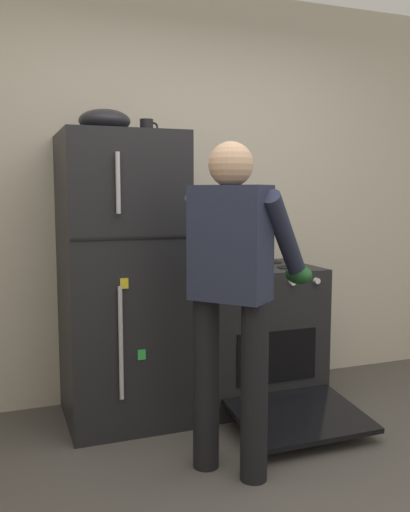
{
  "coord_description": "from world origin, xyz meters",
  "views": [
    {
      "loc": [
        -1.13,
        -1.66,
        1.37
      ],
      "look_at": [
        0.0,
        1.32,
        1.0
      ],
      "focal_mm": 38.96,
      "sensor_mm": 36.0,
      "label": 1
    }
  ],
  "objects_px": {
    "refrigerator": "(121,279)",
    "stove_range": "(255,335)",
    "red_pot": "(235,257)",
    "mixing_bowl": "(105,121)",
    "person_cook": "(234,279)",
    "coffee_mug": "(147,127)"
  },
  "relations": [
    {
      "from": "stove_range",
      "to": "mixing_bowl",
      "type": "bearing_deg",
      "value": 178.94
    },
    {
      "from": "person_cook",
      "to": "stove_range",
      "type": "bearing_deg",
      "value": 57.79
    },
    {
      "from": "mixing_bowl",
      "to": "refrigerator",
      "type": "bearing_deg",
      "value": -0.21
    },
    {
      "from": "red_pot",
      "to": "coffee_mug",
      "type": "relative_size",
      "value": 3.34
    },
    {
      "from": "coffee_mug",
      "to": "red_pot",
      "type": "bearing_deg",
      "value": -10.53
    },
    {
      "from": "person_cook",
      "to": "red_pot",
      "type": "relative_size",
      "value": 4.28
    },
    {
      "from": "refrigerator",
      "to": "stove_range",
      "type": "distance_m",
      "value": 0.97
    },
    {
      "from": "person_cook",
      "to": "red_pot",
      "type": "distance_m",
      "value": 0.86
    },
    {
      "from": "stove_range",
      "to": "red_pot",
      "type": "distance_m",
      "value": 0.55
    },
    {
      "from": "stove_range",
      "to": "person_cook",
      "type": "height_order",
      "value": "person_cook"
    },
    {
      "from": "stove_range",
      "to": "red_pot",
      "type": "relative_size",
      "value": 3.23
    },
    {
      "from": "refrigerator",
      "to": "mixing_bowl",
      "type": "distance_m",
      "value": 0.92
    },
    {
      "from": "red_pot",
      "to": "coffee_mug",
      "type": "height_order",
      "value": "coffee_mug"
    },
    {
      "from": "red_pot",
      "to": "coffee_mug",
      "type": "xyz_separation_m",
      "value": [
        -0.54,
        0.1,
        0.79
      ]
    },
    {
      "from": "refrigerator",
      "to": "red_pot",
      "type": "distance_m",
      "value": 0.73
    },
    {
      "from": "red_pot",
      "to": "mixing_bowl",
      "type": "distance_m",
      "value": 1.14
    },
    {
      "from": "refrigerator",
      "to": "red_pot",
      "type": "xyz_separation_m",
      "value": [
        0.72,
        -0.05,
        0.11
      ]
    },
    {
      "from": "refrigerator",
      "to": "stove_range",
      "type": "bearing_deg",
      "value": -1.13
    },
    {
      "from": "person_cook",
      "to": "red_pot",
      "type": "bearing_deg",
      "value": 65.66
    },
    {
      "from": "refrigerator",
      "to": "coffee_mug",
      "type": "xyz_separation_m",
      "value": [
        0.18,
        0.05,
        0.9
      ]
    },
    {
      "from": "stove_range",
      "to": "coffee_mug",
      "type": "height_order",
      "value": "coffee_mug"
    },
    {
      "from": "refrigerator",
      "to": "red_pot",
      "type": "relative_size",
      "value": 4.56
    }
  ]
}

